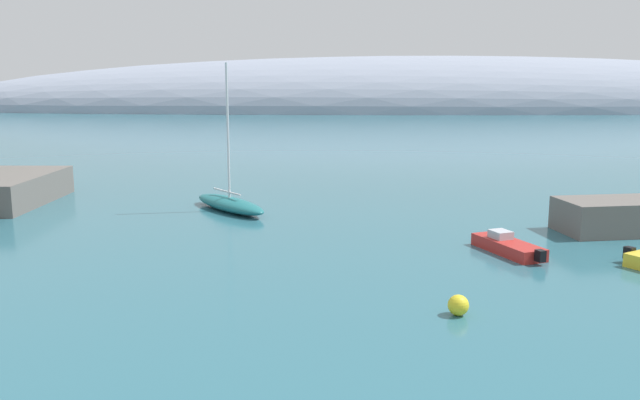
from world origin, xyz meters
TOP-DOWN VIEW (x-y plane):
  - distant_ridge at (28.84, 183.88)m, footprint 299.56×57.59m
  - sailboat_teal_near_shore at (-9.04, 31.87)m, footprint 6.43×7.39m
  - motorboat_red_foreground at (6.66, 21.05)m, footprint 2.98×4.86m
  - mooring_buoy_yellow at (2.35, 11.97)m, footprint 0.79×0.79m

SIDE VIEW (x-z plane):
  - distant_ridge at x=28.84m, z-range -15.59..15.59m
  - motorboat_red_foreground at x=6.66m, z-range -0.15..0.86m
  - mooring_buoy_yellow at x=2.35m, z-range 0.00..0.79m
  - sailboat_teal_near_shore at x=-9.04m, z-range -4.35..5.41m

